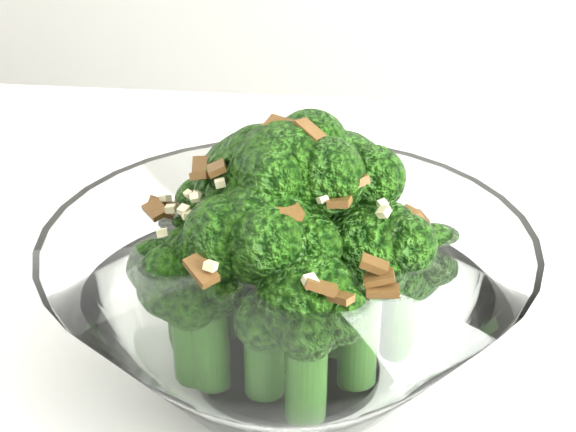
% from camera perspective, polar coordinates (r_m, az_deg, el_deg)
% --- Properties ---
extents(table, '(1.39, 1.14, 0.75)m').
position_cam_1_polar(table, '(0.59, -10.21, -11.64)').
color(table, white).
rests_on(table, ground).
extents(broccoli_dish, '(0.25, 0.25, 0.16)m').
position_cam_1_polar(broccoli_dish, '(0.46, -0.12, -4.79)').
color(broccoli_dish, white).
rests_on(broccoli_dish, table).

